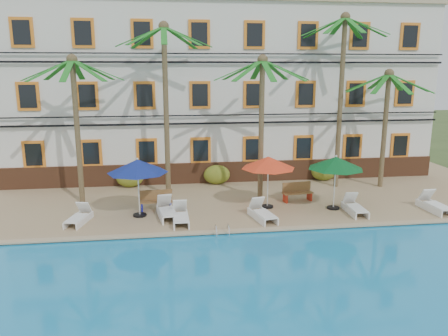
{
  "coord_description": "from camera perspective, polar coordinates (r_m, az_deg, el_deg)",
  "views": [
    {
      "loc": [
        -3.42,
        -17.24,
        6.65
      ],
      "look_at": [
        -0.7,
        3.0,
        2.0
      ],
      "focal_mm": 35.0,
      "sensor_mm": 36.0,
      "label": 1
    }
  ],
  "objects": [
    {
      "name": "ground",
      "position": [
        18.79,
        3.37,
        -7.92
      ],
      "size": [
        100.0,
        100.0,
        0.0
      ],
      "primitive_type": "plane",
      "color": "#384C23",
      "rests_on": "ground"
    },
    {
      "name": "hotel_building",
      "position": [
        27.47,
        -0.5,
        10.16
      ],
      "size": [
        25.4,
        6.44,
        10.22
      ],
      "color": "silver",
      "rests_on": "pool_deck"
    },
    {
      "name": "shrub_left",
      "position": [
        24.63,
        -12.2,
        -1.21
      ],
      "size": [
        1.5,
        0.9,
        1.1
      ],
      "primitive_type": "ellipsoid",
      "color": "#205B1A",
      "rests_on": "pool_deck"
    },
    {
      "name": "palm_e",
      "position": [
        25.16,
        20.42,
        7.1
      ],
      "size": [
        4.63,
        4.63,
        6.41
      ],
      "color": "brown",
      "rests_on": "pool_deck"
    },
    {
      "name": "shrub_right",
      "position": [
        26.19,
        12.92,
        -0.42
      ],
      "size": [
        1.5,
        0.9,
        1.1
      ],
      "primitive_type": "ellipsoid",
      "color": "#205B1A",
      "rests_on": "pool_deck"
    },
    {
      "name": "lounger_a",
      "position": [
        19.62,
        -18.42,
        -6.09
      ],
      "size": [
        1.0,
        1.8,
        0.81
      ],
      "color": "white",
      "rests_on": "pool_deck"
    },
    {
      "name": "swimming_pool",
      "position": [
        12.63,
        9.75,
        -18.61
      ],
      "size": [
        26.0,
        12.0,
        0.2
      ],
      "primitive_type": "cube",
      "color": "#1A87C4",
      "rests_on": "ground"
    },
    {
      "name": "pool_ladder",
      "position": [
        17.58,
        -0.25,
        -8.52
      ],
      "size": [
        0.54,
        0.74,
        0.74
      ],
      "color": "silver",
      "rests_on": "ground"
    },
    {
      "name": "palm_c",
      "position": [
        21.33,
        4.94,
        8.02
      ],
      "size": [
        4.63,
        4.63,
        7.07
      ],
      "color": "brown",
      "rests_on": "pool_deck"
    },
    {
      "name": "lounger_e",
      "position": [
        20.73,
        16.68,
        -4.91
      ],
      "size": [
        0.73,
        1.85,
        0.86
      ],
      "color": "white",
      "rests_on": "pool_deck"
    },
    {
      "name": "umbrella_blue",
      "position": [
        19.31,
        -11.22,
        0.21
      ],
      "size": [
        2.65,
        2.65,
        2.65
      ],
      "color": "black",
      "rests_on": "pool_deck"
    },
    {
      "name": "umbrella_green",
      "position": [
        20.62,
        14.39,
        0.62
      ],
      "size": [
        2.56,
        2.56,
        2.56
      ],
      "color": "black",
      "rests_on": "pool_deck"
    },
    {
      "name": "lounger_b",
      "position": [
        19.5,
        -7.51,
        -5.52
      ],
      "size": [
        0.99,
        2.03,
        0.92
      ],
      "color": "white",
      "rests_on": "pool_deck"
    },
    {
      "name": "pool_coping",
      "position": [
        17.87,
        3.93,
        -8.09
      ],
      "size": [
        30.0,
        0.35,
        0.06
      ],
      "primitive_type": "cube",
      "color": "tan",
      "rests_on": "pool_deck"
    },
    {
      "name": "shrub_mid",
      "position": [
        24.71,
        -0.95,
        -0.87
      ],
      "size": [
        1.5,
        0.9,
        1.1
      ],
      "primitive_type": "ellipsoid",
      "color": "#205B1A",
      "rests_on": "pool_deck"
    },
    {
      "name": "palm_b",
      "position": [
        21.96,
        -7.66,
        10.44
      ],
      "size": [
        4.63,
        4.63,
        8.64
      ],
      "color": "brown",
      "rests_on": "pool_deck"
    },
    {
      "name": "lounger_c",
      "position": [
        18.76,
        -5.7,
        -6.26
      ],
      "size": [
        0.68,
        1.87,
        0.88
      ],
      "color": "white",
      "rests_on": "pool_deck"
    },
    {
      "name": "umbrella_red",
      "position": [
        20.28,
        5.8,
        0.68
      ],
      "size": [
        2.53,
        2.53,
        2.53
      ],
      "color": "black",
      "rests_on": "pool_deck"
    },
    {
      "name": "bench_right",
      "position": [
        21.91,
        9.51,
        -3.06
      ],
      "size": [
        1.55,
        0.68,
        0.93
      ],
      "color": "olive",
      "rests_on": "pool_deck"
    },
    {
      "name": "lounger_d",
      "position": [
        19.13,
        5.0,
        -5.86
      ],
      "size": [
        1.03,
        1.97,
        0.88
      ],
      "color": "white",
      "rests_on": "pool_deck"
    },
    {
      "name": "pool_deck",
      "position": [
        23.43,
        1.05,
        -3.35
      ],
      "size": [
        30.0,
        12.0,
        0.25
      ],
      "primitive_type": "cube",
      "color": "tan",
      "rests_on": "ground"
    },
    {
      "name": "lounger_f",
      "position": [
        22.38,
        25.76,
        -4.31
      ],
      "size": [
        0.77,
        1.96,
        0.92
      ],
      "color": "white",
      "rests_on": "pool_deck"
    },
    {
      "name": "palm_a",
      "position": [
        21.83,
        -18.82,
        7.51
      ],
      "size": [
        4.63,
        4.63,
        7.08
      ],
      "color": "brown",
      "rests_on": "pool_deck"
    },
    {
      "name": "palm_d",
      "position": [
        24.36,
        15.13,
        11.16
      ],
      "size": [
        4.63,
        4.63,
        9.25
      ],
      "color": "brown",
      "rests_on": "pool_deck"
    },
    {
      "name": "bench_left",
      "position": [
        20.48,
        -8.87,
        -4.17
      ],
      "size": [
        1.52,
        0.54,
        0.93
      ],
      "color": "olive",
      "rests_on": "pool_deck"
    }
  ]
}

